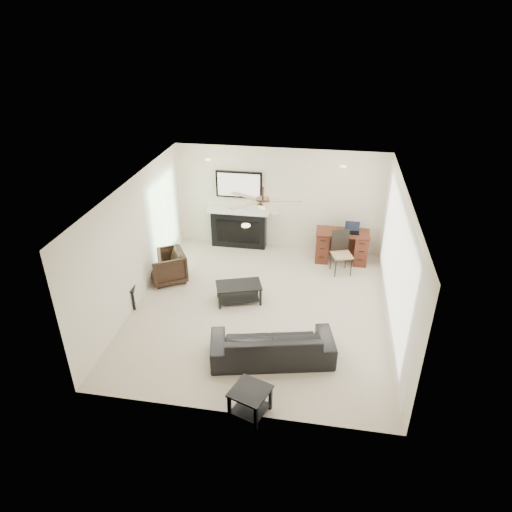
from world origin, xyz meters
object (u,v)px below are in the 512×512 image
object	(u,v)px
armchair	(167,267)
desk	(341,246)
coffee_table	(239,293)
sofa	(272,344)
fireplace_unit	(238,211)

from	to	relation	value
armchair	desk	world-z (taller)	desk
armchair	coffee_table	world-z (taller)	armchair
sofa	armchair	bearing A→B (deg)	-52.09
armchair	fireplace_unit	xyz separation A→B (m)	(1.21, 1.88, 0.61)
coffee_table	sofa	bearing A→B (deg)	-79.21
armchair	desk	size ratio (longest dim) A/B	0.62
coffee_table	desk	distance (m)	2.91
coffee_table	fireplace_unit	bearing A→B (deg)	82.91
sofa	desk	world-z (taller)	desk
coffee_table	desk	bearing A→B (deg)	27.06
desk	fireplace_unit	bearing A→B (deg)	171.95
armchair	coffee_table	xyz separation A→B (m)	(1.70, -0.55, -0.14)
sofa	desk	bearing A→B (deg)	-119.61
fireplace_unit	coffee_table	bearing A→B (deg)	-78.53
sofa	fireplace_unit	distance (m)	4.32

